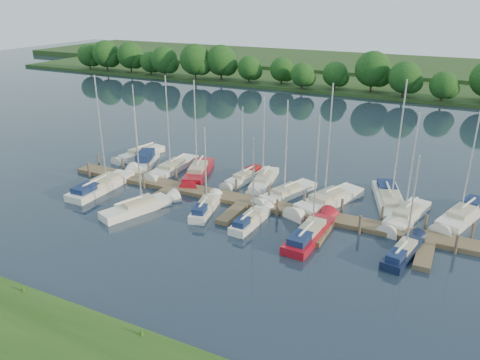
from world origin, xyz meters
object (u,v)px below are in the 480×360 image
at_px(sailboat_n_5, 263,181).
at_px(sailboat_s_2, 206,208).
at_px(motorboat, 145,162).
at_px(dock, 243,204).
at_px(sailboat_n_0, 140,155).

xyz_separation_m(sailboat_n_5, sailboat_s_2, (-2.01, -8.29, 0.06)).
relative_size(motorboat, sailboat_n_5, 0.69).
bearing_deg(dock, motorboat, 161.94).
bearing_deg(sailboat_s_2, dock, 32.99).
distance_m(dock, motorboat, 15.48).
xyz_separation_m(sailboat_n_0, motorboat, (2.44, -2.22, 0.11)).
distance_m(motorboat, sailboat_n_5, 14.26).
height_order(dock, sailboat_n_0, sailboat_n_0).
bearing_deg(motorboat, dock, 139.54).
height_order(sailboat_n_0, sailboat_s_2, sailboat_n_0).
xyz_separation_m(dock, sailboat_n_0, (-17.16, 7.02, 0.08)).
distance_m(sailboat_n_0, sailboat_s_2, 17.52).
xyz_separation_m(dock, sailboat_n_5, (-0.49, 5.71, 0.07)).
bearing_deg(sailboat_s_2, sailboat_n_0, 133.86).
bearing_deg(sailboat_n_0, sailboat_s_2, 158.93).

